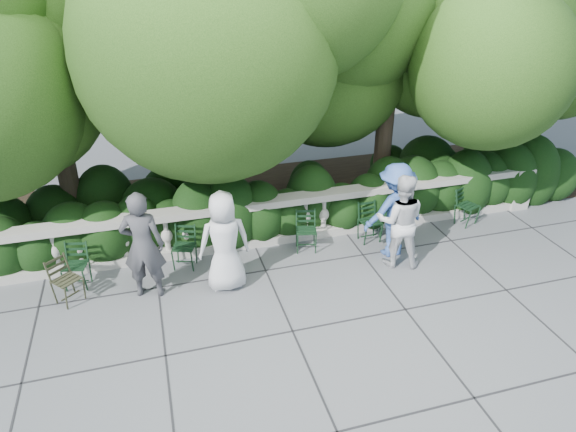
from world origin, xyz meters
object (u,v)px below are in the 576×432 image
object	(u,v)px
chair_f	(470,226)
person_casual_man	(400,221)
person_woman_grey	(143,246)
chair_weathered	(77,304)
chair_d	(388,237)
chair_e	(372,244)
person_businessman	(224,242)
chair_a	(77,291)
chair_b	(184,271)
person_older_blue	(395,210)
chair_c	(306,253)

from	to	relation	value
chair_f	person_casual_man	distance (m)	2.58
person_woman_grey	chair_weathered	bearing A→B (deg)	10.45
chair_d	chair_e	bearing A→B (deg)	-145.40
chair_f	person_businessman	size ratio (longest dim) A/B	0.45
chair_d	chair_e	distance (m)	0.46
chair_weathered	person_businessman	world-z (taller)	person_businessman
chair_a	person_woman_grey	xyz separation A→B (m)	(1.25, -0.43, 0.99)
person_businessman	person_casual_man	bearing A→B (deg)	175.75
chair_b	chair_d	world-z (taller)	same
chair_f	person_older_blue	xyz separation A→B (m)	(-2.18, -0.50, 0.96)
chair_d	chair_f	bearing A→B (deg)	13.79
person_older_blue	person_woman_grey	bearing A→B (deg)	-5.61
chair_b	chair_d	xyz separation A→B (m)	(4.28, 0.08, 0.00)
chair_weathered	chair_f	bearing A→B (deg)	-37.07
chair_d	person_older_blue	distance (m)	1.13
chair_c	person_woman_grey	bearing A→B (deg)	-157.57
chair_a	chair_c	bearing A→B (deg)	13.62
chair_d	chair_f	distance (m)	1.96
chair_b	person_businessman	distance (m)	1.36
person_older_blue	chair_a	bearing A→B (deg)	-9.91
chair_a	person_older_blue	distance (m)	6.04
chair_e	person_older_blue	bearing A→B (deg)	-66.28
chair_f	chair_b	bearing A→B (deg)	157.61
chair_c	person_businessman	size ratio (longest dim) A/B	0.45
chair_b	person_woman_grey	world-z (taller)	person_woman_grey
chair_e	person_businessman	distance (m)	3.33
chair_d	chair_e	world-z (taller)	same
chair_a	chair_b	bearing A→B (deg)	16.18
person_casual_man	person_woman_grey	bearing A→B (deg)	18.01
chair_weathered	chair_b	bearing A→B (deg)	-25.81
chair_a	person_woman_grey	size ratio (longest dim) A/B	0.42
chair_a	chair_b	distance (m)	1.91
chair_c	chair_weathered	world-z (taller)	same
chair_a	person_casual_man	xyz separation A→B (m)	(5.89, -0.73, 0.93)
chair_b	person_businessman	size ratio (longest dim) A/B	0.45
chair_e	chair_f	xyz separation A→B (m)	(2.39, 0.09, 0.00)
chair_a	chair_b	world-z (taller)	same
chair_e	chair_f	bearing A→B (deg)	-0.81
person_casual_man	chair_b	bearing A→B (deg)	9.74
chair_e	person_businessman	bearing A→B (deg)	-171.56
person_businessman	person_older_blue	world-z (taller)	person_older_blue
chair_a	chair_weathered	distance (m)	0.39
chair_weathered	person_woman_grey	size ratio (longest dim) A/B	0.42
chair_a	person_woman_grey	bearing A→B (deg)	-6.25
person_businessman	person_older_blue	bearing A→B (deg)	-177.98
person_businessman	person_woman_grey	world-z (taller)	person_woman_grey
chair_a	person_businessman	distance (m)	2.83
chair_a	person_casual_man	distance (m)	6.00
chair_a	chair_weathered	world-z (taller)	same
chair_f	person_casual_man	world-z (taller)	person_casual_man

